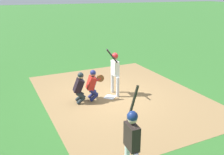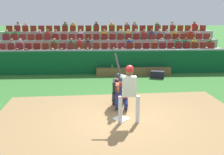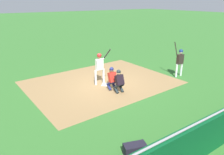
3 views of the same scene
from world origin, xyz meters
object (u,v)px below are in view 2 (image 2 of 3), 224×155
Objects in this scene: equipment_duffel_bag at (157,75)px; home_plate_umpire at (118,88)px; catcher_crouching at (121,92)px; water_bottle_on_bench at (112,66)px; home_plate_marker at (121,119)px; batter_at_plate at (129,87)px; dugout_bench at (134,72)px.

home_plate_umpire is at bearing 78.48° from equipment_duffel_bag.
catcher_crouching is 6.51× the size of water_bottle_on_bench.
home_plate_marker is 6.27m from water_bottle_on_bench.
catcher_crouching reaches higher than home_plate_marker.
batter_at_plate is 6.59m from water_bottle_on_bench.
dugout_bench is at bearing -178.60° from water_bottle_on_bench.
dugout_bench is (-1.26, -6.27, 0.20)m from home_plate_marker.
batter_at_plate is 6.40m from equipment_duffel_bag.
home_plate_marker is 2.19× the size of water_bottle_on_bench.
equipment_duffel_bag reaches higher than home_plate_marker.
equipment_duffel_bag is (-2.48, -5.59, 0.18)m from home_plate_marker.
batter_at_plate is at bearing 122.35° from home_plate_marker.
batter_at_plate reaches higher than dugout_bench.
equipment_duffel_bag is at bearing -113.92° from home_plate_marker.
home_plate_umpire is (0.20, -1.63, -0.47)m from batter_at_plate.
dugout_bench reaches higher than equipment_duffel_bag.
water_bottle_on_bench is 0.27× the size of equipment_duffel_bag.
equipment_duffel_bag is (-2.42, -4.85, -0.53)m from catcher_crouching.
water_bottle_on_bench is (-0.04, -4.92, -0.16)m from home_plate_umpire.
home_plate_marker is 0.34× the size of catcher_crouching.
home_plate_marker is at bearing 90.27° from home_plate_umpire.
catcher_crouching is at bearing 96.66° from home_plate_umpire.
water_bottle_on_bench is (-0.03, -6.24, 0.52)m from home_plate_marker.
equipment_duffel_bag is at bearing 150.58° from dugout_bench.
home_plate_umpire is 5.14m from dugout_bench.
catcher_crouching is 1.01× the size of home_plate_umpire.
catcher_crouching is at bearing -94.70° from home_plate_marker.
batter_at_plate is at bearing 97.39° from catcher_crouching.
catcher_crouching is at bearing 90.32° from water_bottle_on_bench.
dugout_bench is (-1.06, -6.59, -0.96)m from batter_at_plate.
dugout_bench reaches higher than home_plate_marker.
home_plate_umpire reaches higher than equipment_duffel_bag.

